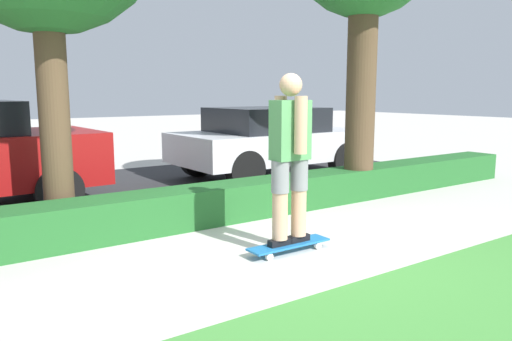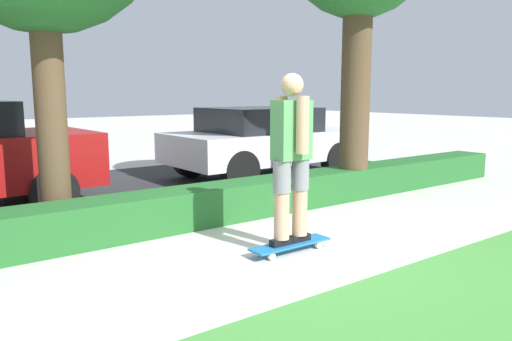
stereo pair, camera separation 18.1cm
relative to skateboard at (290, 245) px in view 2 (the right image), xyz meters
The scene contains 6 objects.
ground_plane 0.09m from the skateboard, 156.18° to the right, with size 60.00×60.00×0.00m, color beige.
street_asphalt 4.18m from the skateboard, 90.54° to the left, with size 12.56×5.00×0.01m.
hedge_row 1.59m from the skateboard, 91.43° to the left, with size 12.56×0.60×0.48m.
skateboard is the anchor object (origin of this frame).
skater_person 0.97m from the skateboard, ahead, with size 0.51×0.46×1.78m.
parked_car_middle 4.83m from the skateboard, 56.10° to the left, with size 3.86×1.99×1.39m.
Camera 2 is at (-3.32, -3.87, 1.69)m, focal length 35.00 mm.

